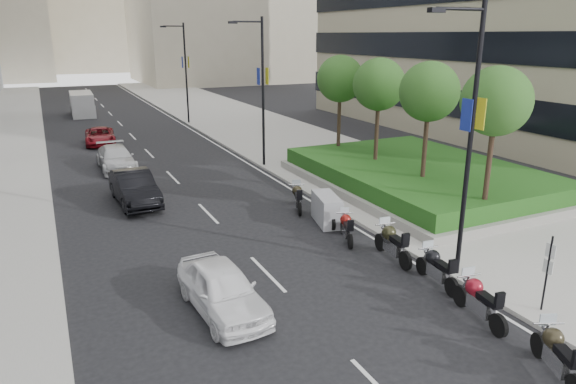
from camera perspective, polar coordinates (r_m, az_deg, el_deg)
ground at (r=15.70m, az=8.88°, el=-13.74°), size 160.00×160.00×0.00m
sidewalk_right at (r=45.03m, az=-3.13°, el=6.95°), size 10.00×100.00×0.15m
lane_edge at (r=43.33m, az=-9.65°, el=6.24°), size 0.12×100.00×0.01m
lane_centre at (r=42.25m, az=-16.46°, el=5.50°), size 0.12×100.00×0.01m
planter at (r=28.60m, az=14.32°, el=1.05°), size 10.00×14.00×0.40m
hedge at (r=28.45m, az=14.41°, el=2.22°), size 9.40×13.40×0.80m
tree_0 at (r=22.34m, az=22.13°, el=9.26°), size 2.80×2.80×6.30m
tree_1 at (r=25.20m, az=15.41°, el=10.65°), size 2.80×2.80×6.30m
tree_2 at (r=28.33m, az=10.08°, el=11.64°), size 2.80×2.80×6.30m
tree_3 at (r=31.67m, az=5.82°, el=12.36°), size 2.80×2.80×6.30m
lamp_post_0 at (r=17.22m, az=19.33°, el=6.35°), size 2.34×0.45×9.00m
lamp_post_1 at (r=31.52m, az=-3.08°, el=11.75°), size 2.34×0.45×9.00m
lamp_post_2 at (r=48.59m, az=-11.47°, el=13.32°), size 2.34×0.45×9.00m
parking_sign at (r=16.85m, az=26.88°, el=-7.71°), size 0.06×0.32×2.50m
motorcycle_0 at (r=14.50m, az=27.71°, el=-15.65°), size 1.13×2.19×1.16m
motorcycle_1 at (r=16.15m, az=20.43°, el=-11.18°), size 0.80×2.39×1.19m
motorcycle_2 at (r=17.83m, az=16.17°, el=-8.08°), size 0.77×2.30×1.14m
motorcycle_3 at (r=19.35m, az=11.50°, el=-5.54°), size 0.83×2.47×1.23m
motorcycle_4 at (r=20.80m, az=6.52°, el=-3.95°), size 0.95×2.01×1.05m
motorcycle_5 at (r=22.57m, az=4.31°, el=-1.95°), size 1.33×2.27×1.29m
motorcycle_6 at (r=24.29m, az=1.07°, el=-0.63°), size 1.00×2.15×1.12m
car_a at (r=15.67m, az=-7.32°, el=-10.63°), size 2.00×4.43×1.47m
car_b at (r=26.26m, az=-16.71°, el=0.46°), size 1.91×4.92×1.60m
car_c at (r=33.30m, az=-18.56°, el=3.58°), size 2.05×4.93×1.43m
car_d at (r=41.56m, az=-20.16°, el=5.85°), size 2.46×4.72×1.27m
delivery_van at (r=57.15m, az=-21.89°, el=8.95°), size 2.27×5.60×2.33m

